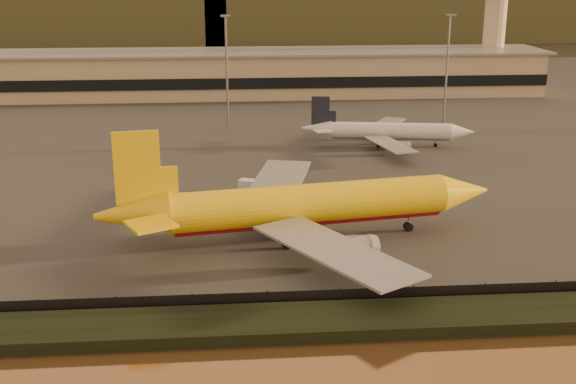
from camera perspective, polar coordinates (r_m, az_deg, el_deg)
name	(u,v)px	position (r m, az deg, el deg)	size (l,w,h in m)	color
ground	(309,263)	(91.31, 1.70, -5.66)	(900.00, 900.00, 0.00)	black
embankment	(327,321)	(75.75, 3.14, -10.18)	(320.00, 7.00, 1.40)	black
tarmac	(268,115)	(182.27, -1.60, 6.10)	(320.00, 220.00, 0.20)	#2D2D2D
perimeter_fence	(323,299)	(79.03, 2.75, -8.46)	(300.00, 0.05, 2.20)	black
terminal_building	(212,74)	(211.18, -6.06, 9.25)	(202.00, 25.00, 12.60)	tan
control_tower	(495,16)	(229.20, 16.07, 13.20)	(11.20, 11.20, 35.50)	tan
apron_light_masts	(340,62)	(161.63, 4.16, 10.21)	(152.20, 12.20, 25.40)	slate
dhl_cargo_jet	(303,206)	(96.64, 1.20, -1.12)	(54.42, 52.72, 16.27)	yellow
white_narrowbody_jet	(388,132)	(150.64, 7.87, 4.75)	(35.26, 34.05, 10.14)	silver
gse_vehicle_yellow	(320,193)	(115.34, 2.55, -0.08)	(4.23, 1.90, 1.90)	yellow
gse_vehicle_white	(252,186)	(119.09, -2.84, 0.49)	(4.34, 1.95, 1.95)	silver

